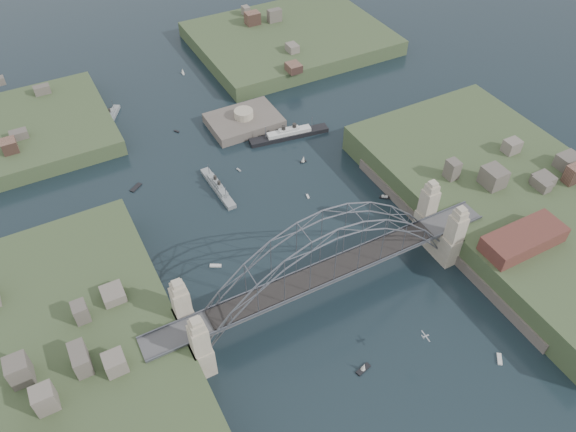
% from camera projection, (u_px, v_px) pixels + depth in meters
% --- Properties ---
extents(ground, '(500.00, 500.00, 0.00)m').
position_uv_depth(ground, '(325.00, 295.00, 126.83)').
color(ground, black).
rests_on(ground, ground).
extents(bridge, '(84.00, 13.80, 24.60)m').
position_uv_depth(bridge, '(327.00, 260.00, 118.20)').
color(bridge, '#4B4B4E').
rests_on(bridge, ground).
extents(shore_west, '(50.50, 90.00, 12.00)m').
position_uv_depth(shore_west, '(70.00, 401.00, 106.20)').
color(shore_west, '#364827').
rests_on(shore_west, ground).
extents(shore_east, '(50.50, 90.00, 12.00)m').
position_uv_depth(shore_east, '(512.00, 208.00, 144.70)').
color(shore_east, '#364827').
rests_on(shore_east, ground).
extents(headland_nw, '(60.00, 45.00, 9.00)m').
position_uv_depth(headland_nw, '(10.00, 142.00, 167.84)').
color(headland_nw, '#364827').
rests_on(headland_nw, ground).
extents(headland_ne, '(70.00, 55.00, 9.50)m').
position_uv_depth(headland_ne, '(290.00, 43.00, 212.37)').
color(headland_ne, '#364827').
rests_on(headland_ne, ground).
extents(fort_island, '(22.00, 16.00, 9.40)m').
position_uv_depth(fort_island, '(244.00, 126.00, 175.18)').
color(fort_island, '#544B43').
rests_on(fort_island, ground).
extents(wharf_shed, '(20.00, 8.00, 4.00)m').
position_uv_depth(wharf_shed, '(524.00, 239.00, 125.78)').
color(wharf_shed, '#592D26').
rests_on(wharf_shed, shore_east).
extents(finger_pier, '(4.00, 22.00, 1.40)m').
position_uv_depth(finger_pier, '(541.00, 316.00, 121.80)').
color(finger_pier, '#4B4B4E').
rests_on(finger_pier, ground).
extents(naval_cruiser_near, '(3.09, 18.41, 5.50)m').
position_uv_depth(naval_cruiser_near, '(218.00, 187.00, 152.28)').
color(naval_cruiser_near, gray).
rests_on(naval_cruiser_near, ground).
extents(naval_cruiser_far, '(9.90, 14.45, 5.26)m').
position_uv_depth(naval_cruiser_far, '(110.00, 119.00, 175.83)').
color(naval_cruiser_far, gray).
rests_on(naval_cruiser_far, ground).
extents(ocean_liner, '(25.29, 7.02, 6.15)m').
position_uv_depth(ocean_liner, '(289.00, 135.00, 169.68)').
color(ocean_liner, black).
rests_on(ocean_liner, ground).
extents(aeroplane, '(1.53, 2.86, 0.41)m').
position_uv_depth(aeroplane, '(425.00, 336.00, 109.33)').
color(aeroplane, '#A4A7AB').
extents(small_boat_a, '(2.87, 2.18, 0.45)m').
position_uv_depth(small_boat_a, '(216.00, 266.00, 132.95)').
color(small_boat_a, silver).
rests_on(small_boat_a, ground).
extents(small_boat_b, '(0.79, 1.62, 0.45)m').
position_uv_depth(small_boat_b, '(308.00, 196.00, 150.69)').
color(small_boat_b, silver).
rests_on(small_boat_b, ground).
extents(small_boat_c, '(3.62, 1.96, 2.38)m').
position_uv_depth(small_boat_c, '(363.00, 368.00, 112.73)').
color(small_boat_c, silver).
rests_on(small_boat_c, ground).
extents(small_boat_d, '(1.91, 1.05, 2.38)m').
position_uv_depth(small_boat_d, '(303.00, 160.00, 160.89)').
color(small_boat_d, silver).
rests_on(small_boat_d, ground).
extents(small_boat_e, '(3.93, 3.30, 0.45)m').
position_uv_depth(small_boat_e, '(136.00, 188.00, 153.32)').
color(small_boat_e, silver).
rests_on(small_boat_e, ground).
extents(small_boat_f, '(0.90, 1.64, 0.45)m').
position_uv_depth(small_boat_f, '(239.00, 170.00, 158.77)').
color(small_boat_f, silver).
rests_on(small_boat_f, ground).
extents(small_boat_g, '(2.40, 2.72, 0.45)m').
position_uv_depth(small_boat_g, '(499.00, 359.00, 114.78)').
color(small_boat_g, silver).
rests_on(small_boat_g, ground).
extents(small_boat_h, '(1.43, 1.78, 0.45)m').
position_uv_depth(small_boat_h, '(177.00, 131.00, 172.22)').
color(small_boat_h, silver).
rests_on(small_boat_h, ground).
extents(small_boat_i, '(2.67, 2.38, 1.43)m').
position_uv_depth(small_boat_i, '(384.00, 197.00, 150.29)').
color(small_boat_i, silver).
rests_on(small_boat_i, ground).
extents(small_boat_k, '(1.05, 1.88, 2.38)m').
position_uv_depth(small_boat_k, '(183.00, 71.00, 196.75)').
color(small_boat_k, silver).
rests_on(small_boat_k, ground).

